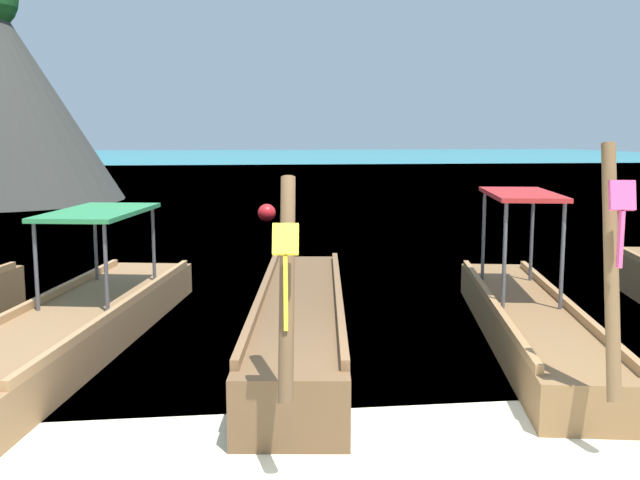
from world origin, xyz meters
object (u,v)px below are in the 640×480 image
Objects in this scene: longtail_boat_yellow_ribbon at (300,322)px; longtail_boat_orange_ribbon at (79,322)px; mooring_buoy_near at (267,213)px; longtail_boat_pink_ribbon at (528,318)px.

longtail_boat_orange_ribbon is at bearing 170.45° from longtail_boat_yellow_ribbon.
mooring_buoy_near is (0.31, 13.59, -0.06)m from longtail_boat_yellow_ribbon.
longtail_boat_pink_ribbon is at bearing -79.14° from mooring_buoy_near.
longtail_boat_pink_ribbon is at bearing -5.95° from longtail_boat_orange_ribbon.
longtail_boat_pink_ribbon is at bearing -2.50° from longtail_boat_yellow_ribbon.
longtail_boat_yellow_ribbon is at bearing 177.50° from longtail_boat_pink_ribbon.
longtail_boat_orange_ribbon is at bearing -103.27° from mooring_buoy_near.
mooring_buoy_near is at bearing 76.73° from longtail_boat_orange_ribbon.
longtail_boat_orange_ribbon reaches higher than mooring_buoy_near.
longtail_boat_pink_ribbon is 11.98× the size of mooring_buoy_near.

